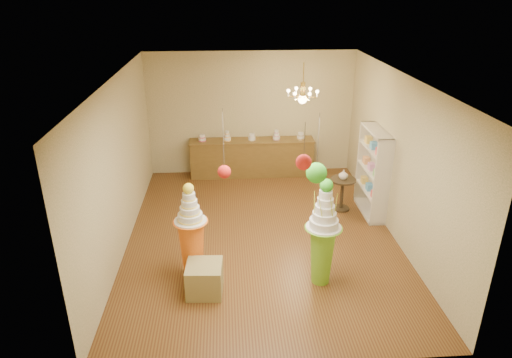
{
  "coord_description": "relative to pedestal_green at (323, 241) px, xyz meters",
  "views": [
    {
      "loc": [
        -0.63,
        -7.57,
        4.46
      ],
      "look_at": [
        -0.1,
        0.0,
        1.17
      ],
      "focal_mm": 32.0,
      "sensor_mm": 36.0,
      "label": 1
    }
  ],
  "objects": [
    {
      "name": "wall_front",
      "position": [
        -0.83,
        -1.72,
        0.76
      ],
      "size": [
        5.0,
        0.04,
        3.0
      ],
      "primitive_type": "cube",
      "color": "tan",
      "rests_on": "ground"
    },
    {
      "name": "burlap_riser",
      "position": [
        -1.85,
        -0.15,
        -0.5
      ],
      "size": [
        0.58,
        0.58,
        0.49
      ],
      "primitive_type": "cube",
      "rotation": [
        0.0,
        0.0,
        -0.06
      ],
      "color": "olive",
      "rests_on": "floor"
    },
    {
      "name": "ceiling",
      "position": [
        -0.83,
        1.53,
        2.26
      ],
      "size": [
        6.5,
        6.5,
        0.0
      ],
      "primitive_type": "plane",
      "rotation": [
        3.14,
        0.0,
        0.0
      ],
      "color": "white",
      "rests_on": "ground"
    },
    {
      "name": "wall_back",
      "position": [
        -0.83,
        4.78,
        0.76
      ],
      "size": [
        5.0,
        0.04,
        3.0
      ],
      "primitive_type": "cube",
      "color": "tan",
      "rests_on": "ground"
    },
    {
      "name": "wall_left",
      "position": [
        -3.33,
        1.53,
        0.76
      ],
      "size": [
        0.04,
        6.5,
        3.0
      ],
      "primitive_type": "cube",
      "color": "tan",
      "rests_on": "ground"
    },
    {
      "name": "pedestal_orange",
      "position": [
        -2.05,
        0.3,
        -0.08
      ],
      "size": [
        0.63,
        0.63,
        1.66
      ],
      "rotation": [
        0.0,
        0.0,
        0.28
      ],
      "color": "orange",
      "rests_on": "floor"
    },
    {
      "name": "wall_right",
      "position": [
        1.67,
        1.53,
        0.76
      ],
      "size": [
        0.04,
        6.5,
        3.0
      ],
      "primitive_type": "cube",
      "color": "tan",
      "rests_on": "ground"
    },
    {
      "name": "round_table",
      "position": [
        0.95,
        2.49,
        -0.29
      ],
      "size": [
        0.71,
        0.71,
        0.7
      ],
      "rotation": [
        0.0,
        0.0,
        0.38
      ],
      "color": "black",
      "rests_on": "floor"
    },
    {
      "name": "pom_red_left",
      "position": [
        -1.5,
        -0.4,
        1.39
      ],
      "size": [
        0.18,
        0.18,
        0.96
      ],
      "color": "#40372E",
      "rests_on": "ceiling"
    },
    {
      "name": "chandelier",
      "position": [
        0.12,
        3.07,
        1.56
      ],
      "size": [
        0.79,
        0.79,
        0.85
      ],
      "rotation": [
        0.0,
        0.0,
        -0.21
      ],
      "color": "gold",
      "rests_on": "ceiling"
    },
    {
      "name": "shelving_unit",
      "position": [
        1.51,
        2.33,
        0.16
      ],
      "size": [
        0.33,
        1.2,
        1.8
      ],
      "color": "beige",
      "rests_on": "floor"
    },
    {
      "name": "sideboard",
      "position": [
        -0.83,
        4.5,
        -0.27
      ],
      "size": [
        3.04,
        0.54,
        1.16
      ],
      "color": "brown",
      "rests_on": "floor"
    },
    {
      "name": "floor",
      "position": [
        -0.83,
        1.53,
        -0.74
      ],
      "size": [
        6.5,
        6.5,
        0.0
      ],
      "primitive_type": "plane",
      "color": "#543316",
      "rests_on": "ground"
    },
    {
      "name": "pom_green_mid",
      "position": [
        -0.31,
        -0.72,
        1.47
      ],
      "size": [
        0.27,
        0.27,
        0.93
      ],
      "color": "#40372E",
      "rests_on": "ceiling"
    },
    {
      "name": "vase",
      "position": [
        0.95,
        2.49,
        0.06
      ],
      "size": [
        0.25,
        0.25,
        0.2
      ],
      "primitive_type": "imported",
      "rotation": [
        0.0,
        0.0,
        -0.38
      ],
      "color": "beige",
      "rests_on": "round_table"
    },
    {
      "name": "pedestal_green",
      "position": [
        0.0,
        0.0,
        0.0
      ],
      "size": [
        0.55,
        0.55,
        1.8
      ],
      "rotation": [
        0.0,
        0.0,
        0.01
      ],
      "color": "#6FB528",
      "rests_on": "floor"
    },
    {
      "name": "pom_red_right",
      "position": [
        -0.55,
        -1.09,
        1.77
      ],
      "size": [
        0.19,
        0.19,
        0.59
      ],
      "color": "#40372E",
      "rests_on": "ceiling"
    }
  ]
}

